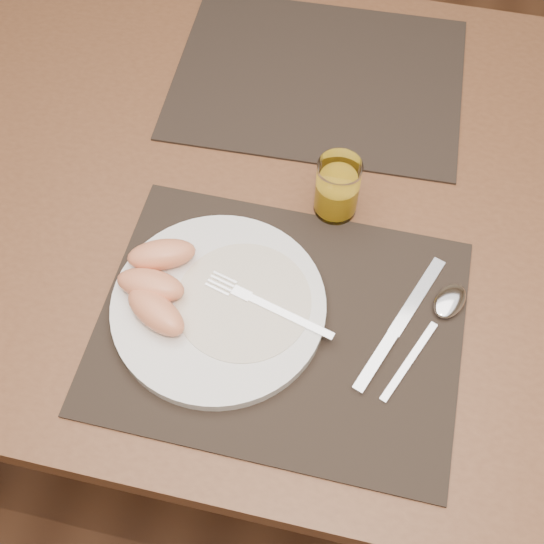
{
  "coord_description": "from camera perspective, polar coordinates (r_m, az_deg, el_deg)",
  "views": [
    {
      "loc": [
        0.08,
        -0.6,
        1.52
      ],
      "look_at": [
        -0.02,
        -0.16,
        0.77
      ],
      "focal_mm": 45.0,
      "sensor_mm": 36.0,
      "label": 1
    }
  ],
  "objects": [
    {
      "name": "grapefruit_wedges",
      "position": [
        0.86,
        -9.67,
        -0.94
      ],
      "size": [
        0.11,
        0.15,
        0.03
      ],
      "color": "#E68C5E",
      "rests_on": "plate"
    },
    {
      "name": "placemat_near",
      "position": [
        0.86,
        0.68,
        -4.44
      ],
      "size": [
        0.45,
        0.35,
        0.0
      ],
      "primitive_type": "cube",
      "rotation": [
        0.0,
        0.0,
        -0.01
      ],
      "color": "black",
      "rests_on": "table"
    },
    {
      "name": "plate_dressing",
      "position": [
        0.85,
        -2.4,
        -2.41
      ],
      "size": [
        0.17,
        0.17,
        0.0
      ],
      "color": "white",
      "rests_on": "plate"
    },
    {
      "name": "ground",
      "position": [
        1.63,
        1.77,
        -9.44
      ],
      "size": [
        5.0,
        5.0,
        0.0
      ],
      "primitive_type": "plane",
      "color": "#57331D",
      "rests_on": "ground"
    },
    {
      "name": "fork",
      "position": [
        0.85,
        -1.13,
        -2.49
      ],
      "size": [
        0.17,
        0.06,
        0.0
      ],
      "color": "silver",
      "rests_on": "plate"
    },
    {
      "name": "knife",
      "position": [
        0.86,
        10.12,
        -5.1
      ],
      "size": [
        0.09,
        0.21,
        0.01
      ],
      "color": "silver",
      "rests_on": "placemat_near"
    },
    {
      "name": "placemat_far",
      "position": [
        1.12,
        3.89,
        15.92
      ],
      "size": [
        0.46,
        0.37,
        0.0
      ],
      "primitive_type": "cube",
      "rotation": [
        0.0,
        0.0,
        0.04
      ],
      "color": "black",
      "rests_on": "table"
    },
    {
      "name": "spoon",
      "position": [
        0.88,
        14.18,
        -3.07
      ],
      "size": [
        0.1,
        0.18,
        0.01
      ],
      "color": "silver",
      "rests_on": "placemat_near"
    },
    {
      "name": "juice_glass",
      "position": [
        0.92,
        5.47,
        6.86
      ],
      "size": [
        0.06,
        0.06,
        0.09
      ],
      "color": "white",
      "rests_on": "placemat_near"
    },
    {
      "name": "plate",
      "position": [
        0.86,
        -4.48,
        -2.86
      ],
      "size": [
        0.27,
        0.27,
        0.02
      ],
      "primitive_type": "cylinder",
      "color": "white",
      "rests_on": "placemat_near"
    },
    {
      "name": "table",
      "position": [
        1.04,
        2.74,
        4.16
      ],
      "size": [
        1.4,
        0.9,
        0.75
      ],
      "color": "brown",
      "rests_on": "ground"
    }
  ]
}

